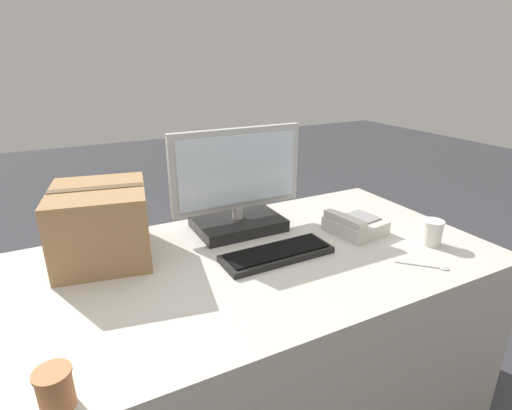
% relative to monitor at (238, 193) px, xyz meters
% --- Properties ---
extents(office_desk, '(1.80, 0.90, 0.74)m').
position_rel_monitor_xyz_m(office_desk, '(-0.10, -0.26, -0.53)').
color(office_desk, beige).
rests_on(office_desk, ground_plane).
extents(monitor, '(0.54, 0.25, 0.41)m').
position_rel_monitor_xyz_m(monitor, '(0.00, 0.00, 0.00)').
color(monitor, black).
rests_on(monitor, office_desk).
extents(keyboard, '(0.40, 0.15, 0.03)m').
position_rel_monitor_xyz_m(keyboard, '(0.02, -0.29, -0.14)').
color(keyboard, black).
rests_on(keyboard, office_desk).
extents(desk_phone, '(0.21, 0.22, 0.08)m').
position_rel_monitor_xyz_m(desk_phone, '(0.40, -0.24, -0.12)').
color(desk_phone, beige).
rests_on(desk_phone, office_desk).
extents(paper_cup_left, '(0.08, 0.08, 0.09)m').
position_rel_monitor_xyz_m(paper_cup_left, '(-0.70, -0.64, -0.11)').
color(paper_cup_left, '#BC7547').
rests_on(paper_cup_left, office_desk).
extents(paper_cup_right, '(0.08, 0.08, 0.10)m').
position_rel_monitor_xyz_m(paper_cup_right, '(0.59, -0.46, -0.11)').
color(paper_cup_right, white).
rests_on(paper_cup_right, office_desk).
extents(spoon, '(0.13, 0.13, 0.00)m').
position_rel_monitor_xyz_m(spoon, '(0.44, -0.59, -0.15)').
color(spoon, '#B2B2B7').
rests_on(spoon, office_desk).
extents(cardboard_box, '(0.36, 0.39, 0.26)m').
position_rel_monitor_xyz_m(cardboard_box, '(-0.52, -0.01, -0.03)').
color(cardboard_box, '#9E754C').
rests_on(cardboard_box, office_desk).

